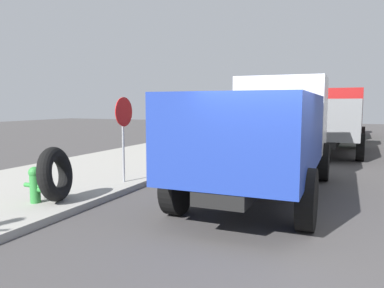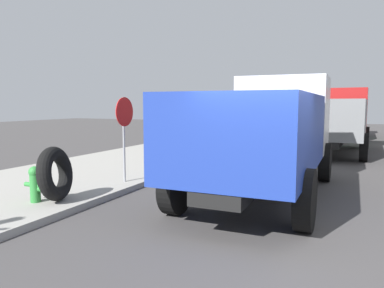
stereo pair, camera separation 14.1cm
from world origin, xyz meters
The scene contains 8 objects.
ground_plane centered at (0.00, 0.00, 0.00)m, with size 80.00×80.00×0.00m, color #423F3F.
sidewalk_curb centered at (0.00, 6.50, 0.07)m, with size 36.00×5.00×0.15m, color #99968E.
fire_hydrant centered at (-0.49, 4.98, 0.56)m, with size 0.24×0.55×0.76m.
loose_tire centered at (-0.27, 4.64, 0.74)m, with size 1.16×1.16×0.30m, color black.
stop_sign centered at (2.01, 4.46, 1.70)m, with size 0.76×0.08×2.23m.
dump_truck_blue centered at (2.92, 0.92, 1.61)m, with size 7.02×2.85×3.00m.
dump_truck_gray centered at (12.04, -0.18, 1.61)m, with size 7.07×2.96×3.00m.
dump_truck_green centered at (21.15, -0.15, 1.61)m, with size 7.03×2.87×3.00m.
Camera 2 is at (-6.04, -1.13, 2.19)m, focal length 34.50 mm.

